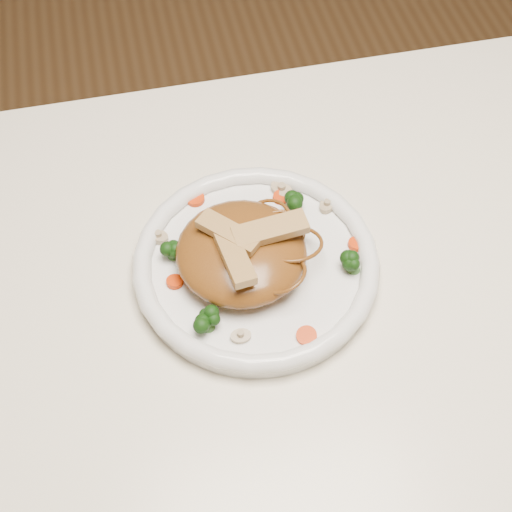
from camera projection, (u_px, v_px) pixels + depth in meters
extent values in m
cube|color=#EEE0C9|center=(356.00, 341.00, 0.76)|extent=(1.20, 0.80, 0.04)
cylinder|color=white|center=(256.00, 268.00, 0.78)|extent=(0.29, 0.29, 0.02)
ellipsoid|color=brown|center=(241.00, 252.00, 0.75)|extent=(0.14, 0.14, 0.04)
cube|color=tan|center=(270.00, 230.00, 0.73)|extent=(0.08, 0.03, 0.01)
cube|color=tan|center=(229.00, 232.00, 0.73)|extent=(0.06, 0.06, 0.01)
cube|color=tan|center=(235.00, 257.00, 0.71)|extent=(0.03, 0.07, 0.01)
cylinder|color=#EB3808|center=(281.00, 198.00, 0.82)|extent=(0.02, 0.02, 0.00)
cylinder|color=#EB3808|center=(175.00, 282.00, 0.76)|extent=(0.02, 0.02, 0.00)
cylinder|color=#EB3808|center=(356.00, 244.00, 0.78)|extent=(0.02, 0.02, 0.00)
cylinder|color=#EB3808|center=(195.00, 199.00, 0.82)|extent=(0.02, 0.02, 0.00)
cylinder|color=#EB3808|center=(307.00, 336.00, 0.72)|extent=(0.03, 0.03, 0.00)
cylinder|color=beige|center=(241.00, 336.00, 0.72)|extent=(0.02, 0.02, 0.01)
cylinder|color=beige|center=(327.00, 206.00, 0.81)|extent=(0.03, 0.03, 0.01)
cylinder|color=beige|center=(159.00, 237.00, 0.79)|extent=(0.03, 0.03, 0.01)
cylinder|color=beige|center=(281.00, 190.00, 0.83)|extent=(0.04, 0.04, 0.01)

